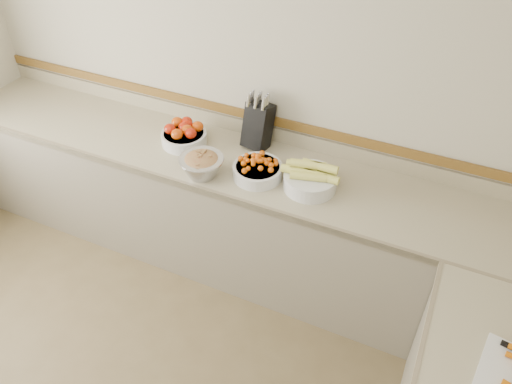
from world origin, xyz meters
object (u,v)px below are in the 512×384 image
at_px(tomato_bowl, 184,134).
at_px(rhubarb_bowl, 202,165).
at_px(cherry_tomato_bowl, 258,169).
at_px(corn_bowl, 310,178).
at_px(knife_block, 258,124).

distance_m(tomato_bowl, rhubarb_bowl, 0.37).
xyz_separation_m(tomato_bowl, rhubarb_bowl, (0.27, -0.25, 0.01)).
xyz_separation_m(cherry_tomato_bowl, rhubarb_bowl, (-0.31, -0.13, 0.02)).
bearing_deg(corn_bowl, knife_block, 149.14).
distance_m(tomato_bowl, corn_bowl, 0.90).
height_order(tomato_bowl, rhubarb_bowl, rhubarb_bowl).
height_order(cherry_tomato_bowl, rhubarb_bowl, cherry_tomato_bowl).
bearing_deg(rhubarb_bowl, cherry_tomato_bowl, 22.10).
relative_size(knife_block, cherry_tomato_bowl, 1.28).
xyz_separation_m(cherry_tomato_bowl, corn_bowl, (0.32, 0.03, 0.02)).
xyz_separation_m(knife_block, corn_bowl, (0.46, -0.27, -0.08)).
relative_size(cherry_tomato_bowl, corn_bowl, 0.87).
xyz_separation_m(knife_block, cherry_tomato_bowl, (0.14, -0.30, -0.10)).
bearing_deg(corn_bowl, cherry_tomato_bowl, -174.18).
bearing_deg(cherry_tomato_bowl, corn_bowl, 5.82).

